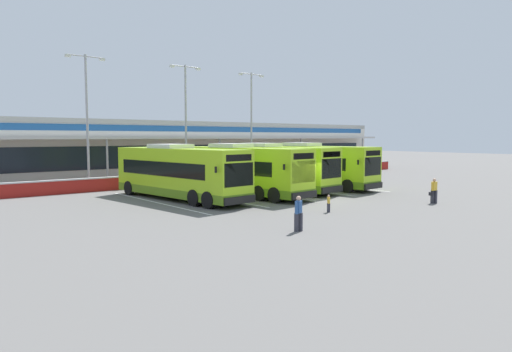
# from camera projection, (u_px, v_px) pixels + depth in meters

# --- Properties ---
(ground_plane) EXTENTS (200.00, 200.00, 0.00)m
(ground_plane) POSITION_uv_depth(u_px,v_px,m) (311.00, 201.00, 30.96)
(ground_plane) COLOR #605E5B
(terminal_building) EXTENTS (70.00, 13.00, 6.00)m
(terminal_building) POSITION_uv_depth(u_px,v_px,m) (134.00, 148.00, 51.26)
(terminal_building) COLOR beige
(terminal_building) RESTS_ON ground
(red_barrier_wall) EXTENTS (60.00, 0.40, 1.10)m
(red_barrier_wall) POSITION_uv_depth(u_px,v_px,m) (195.00, 178.00, 41.99)
(red_barrier_wall) COLOR maroon
(red_barrier_wall) RESTS_ON ground
(coach_bus_leftmost) EXTENTS (3.80, 12.32, 3.78)m
(coach_bus_leftmost) POSITION_uv_depth(u_px,v_px,m) (179.00, 173.00, 31.46)
(coach_bus_leftmost) COLOR #9ED11E
(coach_bus_leftmost) RESTS_ON ground
(coach_bus_left_centre) EXTENTS (3.80, 12.32, 3.78)m
(coach_bus_left_centre) POSITION_uv_depth(u_px,v_px,m) (240.00, 171.00, 33.80)
(coach_bus_left_centre) COLOR #9ED11E
(coach_bus_left_centre) RESTS_ON ground
(coach_bus_centre) EXTENTS (3.80, 12.32, 3.78)m
(coach_bus_centre) POSITION_uv_depth(u_px,v_px,m) (270.00, 168.00, 36.91)
(coach_bus_centre) COLOR #9ED11E
(coach_bus_centre) RESTS_ON ground
(coach_bus_right_centre) EXTENTS (3.80, 12.32, 3.78)m
(coach_bus_right_centre) POSITION_uv_depth(u_px,v_px,m) (310.00, 166.00, 39.30)
(coach_bus_right_centre) COLOR #9ED11E
(coach_bus_right_centre) RESTS_ON ground
(bay_stripe_far_west) EXTENTS (0.14, 13.00, 0.01)m
(bay_stripe_far_west) POSITION_uv_depth(u_px,v_px,m) (156.00, 202.00, 30.17)
(bay_stripe_far_west) COLOR silver
(bay_stripe_far_west) RESTS_ON ground
(bay_stripe_west) EXTENTS (0.14, 13.00, 0.01)m
(bay_stripe_west) POSITION_uv_depth(u_px,v_px,m) (209.00, 197.00, 32.86)
(bay_stripe_west) COLOR silver
(bay_stripe_west) RESTS_ON ground
(bay_stripe_mid_west) EXTENTS (0.14, 13.00, 0.01)m
(bay_stripe_mid_west) POSITION_uv_depth(u_px,v_px,m) (254.00, 192.00, 35.55)
(bay_stripe_mid_west) COLOR silver
(bay_stripe_mid_west) RESTS_ON ground
(bay_stripe_centre) EXTENTS (0.14, 13.00, 0.01)m
(bay_stripe_centre) POSITION_uv_depth(u_px,v_px,m) (293.00, 189.00, 38.23)
(bay_stripe_centre) COLOR silver
(bay_stripe_centre) RESTS_ON ground
(bay_stripe_mid_east) EXTENTS (0.14, 13.00, 0.01)m
(bay_stripe_mid_east) POSITION_uv_depth(u_px,v_px,m) (327.00, 185.00, 40.92)
(bay_stripe_mid_east) COLOR silver
(bay_stripe_mid_east) RESTS_ON ground
(pedestrian_with_handbag) EXTENTS (0.63, 0.35, 1.62)m
(pedestrian_with_handbag) POSITION_uv_depth(u_px,v_px,m) (434.00, 190.00, 29.69)
(pedestrian_with_handbag) COLOR #33333D
(pedestrian_with_handbag) RESTS_ON ground
(pedestrian_in_dark_coat) EXTENTS (0.53, 0.33, 1.62)m
(pedestrian_in_dark_coat) POSITION_uv_depth(u_px,v_px,m) (299.00, 212.00, 20.85)
(pedestrian_in_dark_coat) COLOR #33333D
(pedestrian_in_dark_coat) RESTS_ON ground
(pedestrian_child) EXTENTS (0.26, 0.29, 1.00)m
(pedestrian_child) POSITION_uv_depth(u_px,v_px,m) (329.00, 203.00, 26.15)
(pedestrian_child) COLOR #33333D
(pedestrian_child) RESTS_ON ground
(lamp_post_west) EXTENTS (3.24, 0.28, 11.00)m
(lamp_post_west) POSITION_uv_depth(u_px,v_px,m) (87.00, 112.00, 38.03)
(lamp_post_west) COLOR #9E9EA3
(lamp_post_west) RESTS_ON ground
(lamp_post_centre) EXTENTS (3.24, 0.28, 11.00)m
(lamp_post_centre) POSITION_uv_depth(u_px,v_px,m) (186.00, 116.00, 43.52)
(lamp_post_centre) COLOR #9E9EA3
(lamp_post_centre) RESTS_ON ground
(lamp_post_east) EXTENTS (3.24, 0.28, 11.00)m
(lamp_post_east) POSITION_uv_depth(u_px,v_px,m) (251.00, 118.00, 48.77)
(lamp_post_east) COLOR #9E9EA3
(lamp_post_east) RESTS_ON ground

